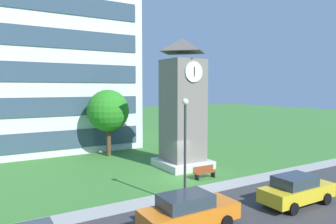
{
  "coord_description": "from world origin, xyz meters",
  "views": [
    {
      "loc": [
        -12.76,
        -18.89,
        6.54
      ],
      "look_at": [
        0.81,
        3.43,
        4.55
      ],
      "focal_mm": 33.48,
      "sensor_mm": 36.0,
      "label": 1
    }
  ],
  "objects_px": {
    "park_bench": "(205,172)",
    "parked_car_yellow": "(297,190)",
    "clock_tower": "(183,110)",
    "parked_car_orange": "(189,211)",
    "tree_by_building": "(108,111)",
    "street_lamp": "(185,140)"
  },
  "relations": [
    {
      "from": "park_bench",
      "to": "parked_car_orange",
      "type": "distance_m",
      "value": 8.42
    },
    {
      "from": "clock_tower",
      "to": "tree_by_building",
      "type": "bearing_deg",
      "value": 117.51
    },
    {
      "from": "park_bench",
      "to": "parked_car_yellow",
      "type": "relative_size",
      "value": 0.39
    },
    {
      "from": "tree_by_building",
      "to": "parked_car_orange",
      "type": "xyz_separation_m",
      "value": [
        -2.49,
        -17.0,
        -3.51
      ]
    },
    {
      "from": "clock_tower",
      "to": "tree_by_building",
      "type": "height_order",
      "value": "clock_tower"
    },
    {
      "from": "clock_tower",
      "to": "parked_car_orange",
      "type": "bearing_deg",
      "value": -122.6
    },
    {
      "from": "parked_car_yellow",
      "to": "clock_tower",
      "type": "bearing_deg",
      "value": 93.7
    },
    {
      "from": "clock_tower",
      "to": "tree_by_building",
      "type": "relative_size",
      "value": 1.65
    },
    {
      "from": "clock_tower",
      "to": "parked_car_orange",
      "type": "relative_size",
      "value": 2.23
    },
    {
      "from": "street_lamp",
      "to": "parked_car_orange",
      "type": "height_order",
      "value": "street_lamp"
    },
    {
      "from": "tree_by_building",
      "to": "parked_car_yellow",
      "type": "xyz_separation_m",
      "value": [
        4.43,
        -17.64,
        -3.51
      ]
    },
    {
      "from": "park_bench",
      "to": "parked_car_orange",
      "type": "xyz_separation_m",
      "value": [
        -5.73,
        -6.16,
        0.4
      ]
    },
    {
      "from": "parked_car_yellow",
      "to": "parked_car_orange",
      "type": "bearing_deg",
      "value": 174.75
    },
    {
      "from": "street_lamp",
      "to": "park_bench",
      "type": "bearing_deg",
      "value": 40.75
    },
    {
      "from": "tree_by_building",
      "to": "parked_car_yellow",
      "type": "relative_size",
      "value": 1.39
    },
    {
      "from": "street_lamp",
      "to": "parked_car_yellow",
      "type": "xyz_separation_m",
      "value": [
        5.41,
        -3.16,
        -2.84
      ]
    },
    {
      "from": "park_bench",
      "to": "parked_car_orange",
      "type": "height_order",
      "value": "parked_car_orange"
    },
    {
      "from": "parked_car_orange",
      "to": "park_bench",
      "type": "bearing_deg",
      "value": 47.05
    },
    {
      "from": "parked_car_orange",
      "to": "parked_car_yellow",
      "type": "xyz_separation_m",
      "value": [
        6.93,
        -0.64,
        -0.0
      ]
    },
    {
      "from": "street_lamp",
      "to": "parked_car_orange",
      "type": "bearing_deg",
      "value": -121.02
    },
    {
      "from": "park_bench",
      "to": "tree_by_building",
      "type": "distance_m",
      "value": 11.98
    },
    {
      "from": "street_lamp",
      "to": "tree_by_building",
      "type": "bearing_deg",
      "value": 86.15
    }
  ]
}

